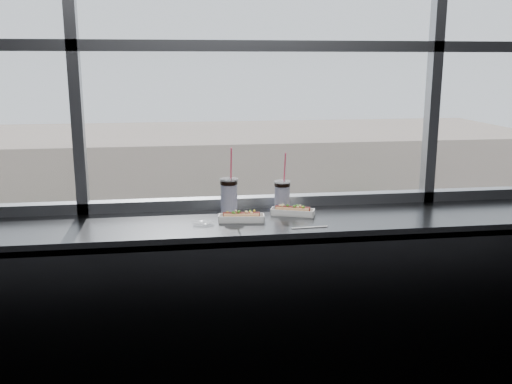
{
  "coord_description": "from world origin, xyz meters",
  "views": [
    {
      "loc": [
        -0.5,
        -1.66,
        1.92
      ],
      "look_at": [
        -0.08,
        1.23,
        1.25
      ],
      "focal_mm": 40.0,
      "sensor_mm": 36.0,
      "label": 1
    }
  ],
  "objects": [
    {
      "name": "tree_left",
      "position": [
        -8.01,
        29.5,
        -7.77
      ],
      "size": [
        3.05,
        3.05,
        4.76
      ],
      "color": "#47382B",
      "rests_on": "far_sidewalk"
    },
    {
      "name": "pedestrian_a",
      "position": [
        -7.54,
        30.2,
        -9.93
      ],
      "size": [
        0.92,
        0.69,
        2.07
      ],
      "primitive_type": "imported",
      "color": "#66605B",
      "rests_on": "far_sidewalk"
    },
    {
      "name": "street_asphalt",
      "position": [
        0.0,
        21.5,
        -10.97
      ],
      "size": [
        80.0,
        10.0,
        0.06
      ],
      "primitive_type": "cube",
      "color": "black",
      "rests_on": "plaza_ground"
    },
    {
      "name": "soda_cup_left",
      "position": [
        -0.2,
        1.38,
        1.21
      ],
      "size": [
        0.1,
        0.1,
        0.37
      ],
      "color": "white",
      "rests_on": "counter"
    },
    {
      "name": "pedestrian_b",
      "position": [
        -0.9,
        28.87,
        -9.93
      ],
      "size": [
        0.92,
        0.69,
        2.07
      ],
      "primitive_type": "imported",
      "color": "#66605B",
      "rests_on": "far_sidewalk"
    },
    {
      "name": "pedestrian_c",
      "position": [
        4.56,
        29.88,
        -10.03
      ],
      "size": [
        0.62,
        0.82,
        1.86
      ],
      "primitive_type": "imported",
      "rotation": [
        0.0,
        0.0,
        4.71
      ],
      "color": "#66605B",
      "rests_on": "far_sidewalk"
    },
    {
      "name": "tree_center",
      "position": [
        1.9,
        29.5,
        -7.93
      ],
      "size": [
        2.9,
        2.9,
        4.53
      ],
      "color": "#47382B",
      "rests_on": "far_sidewalk"
    },
    {
      "name": "loose_straw",
      "position": [
        0.17,
        1.03,
        1.1
      ],
      "size": [
        0.19,
        0.02,
        0.01
      ],
      "primitive_type": "cylinder",
      "rotation": [
        0.0,
        1.57,
        0.06
      ],
      "color": "white",
      "rests_on": "counter"
    },
    {
      "name": "hotdog_tray_right",
      "position": [
        0.13,
        1.29,
        1.12
      ],
      "size": [
        0.25,
        0.16,
        0.06
      ],
      "rotation": [
        0.0,
        0.0,
        -0.36
      ],
      "color": "white",
      "rests_on": "counter"
    },
    {
      "name": "far_building",
      "position": [
        0.0,
        39.5,
        -7.0
      ],
      "size": [
        50.0,
        14.0,
        8.0
      ],
      "primitive_type": "cube",
      "color": "#B29C8D",
      "rests_on": "plaza_ground"
    },
    {
      "name": "pedestrian_d",
      "position": [
        8.19,
        30.04,
        -10.01
      ],
      "size": [
        0.84,
        0.63,
        1.9
      ],
      "primitive_type": "imported",
      "rotation": [
        0.0,
        0.0,
        3.14
      ],
      "color": "#66605B",
      "rests_on": "far_sidewalk"
    },
    {
      "name": "wall_back_lower",
      "position": [
        0.0,
        1.5,
        0.55
      ],
      "size": [
        6.0,
        0.0,
        6.0
      ],
      "primitive_type": "plane",
      "rotation": [
        1.57,
        0.0,
        0.0
      ],
      "color": "black",
      "rests_on": "ground"
    },
    {
      "name": "counter",
      "position": [
        0.0,
        1.23,
        1.07
      ],
      "size": [
        6.0,
        0.55,
        0.06
      ],
      "primitive_type": "cube",
      "color": "#4B4D50",
      "rests_on": "ground"
    },
    {
      "name": "hotdog_tray_left",
      "position": [
        -0.16,
        1.2,
        1.12
      ],
      "size": [
        0.25,
        0.11,
        0.06
      ],
      "rotation": [
        0.0,
        0.0,
        -0.12
      ],
      "color": "white",
      "rests_on": "counter"
    },
    {
      "name": "far_sidewalk",
      "position": [
        0.0,
        29.5,
        -10.98
      ],
      "size": [
        80.0,
        6.0,
        0.04
      ],
      "primitive_type": "cube",
      "color": "#9E9C91",
      "rests_on": "plaza_ground"
    },
    {
      "name": "soda_cup_right",
      "position": [
        0.09,
        1.35,
        1.2
      ],
      "size": [
        0.09,
        0.09,
        0.34
      ],
      "color": "white",
      "rests_on": "counter"
    },
    {
      "name": "counter_fascia",
      "position": [
        0.0,
        0.97,
        0.55
      ],
      "size": [
        6.0,
        0.04,
        1.04
      ],
      "primitive_type": "cube",
      "color": "#4B4D50",
      "rests_on": "ground"
    },
    {
      "name": "tree_right",
      "position": [
        10.85,
        29.5,
        -7.46
      ],
      "size": [
        3.34,
        3.34,
        5.22
      ],
      "color": "#47382B",
      "rests_on": "far_sidewalk"
    },
    {
      "name": "car_far_b",
      "position": [
        3.61,
        25.5,
        -10.0
      ],
      "size": [
        2.4,
        5.65,
        1.87
      ],
      "primitive_type": "imported",
      "rotation": [
        0.0,
        0.0,
        1.58
      ],
      "color": "#5B191B",
      "rests_on": "street_asphalt"
    },
    {
      "name": "wrapper",
      "position": [
        -0.36,
        1.17,
        1.11
      ],
      "size": [
        0.11,
        0.08,
        0.03
      ],
      "primitive_type": "ellipsoid",
      "color": "silver",
      "rests_on": "counter"
    },
    {
      "name": "plaza_ground",
      "position": [
        0.0,
        45.0,
        -11.0
      ],
      "size": [
        120.0,
        120.0,
        0.0
      ],
      "primitive_type": "plane",
      "color": "#9E9C91",
      "rests_on": "ground"
    },
    {
      "name": "car_near_d",
      "position": [
        8.4,
        17.5,
        -9.86
      ],
      "size": [
        3.01,
        6.59,
        2.16
      ],
      "primitive_type": "imported",
      "rotation": [
        0.0,
        0.0,
        1.62
      ],
      "color": "white",
      "rests_on": "street_asphalt"
    }
  ]
}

